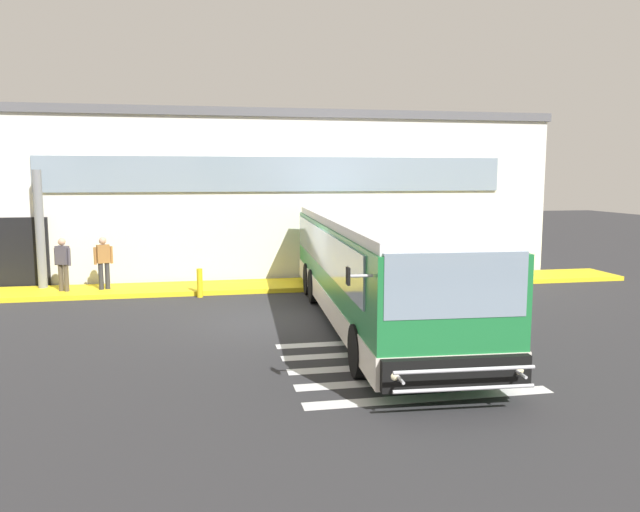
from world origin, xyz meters
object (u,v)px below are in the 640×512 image
passenger_by_doorway (104,260)px  entry_support_column (40,229)px  bus_main_foreground (374,272)px  passenger_near_column (63,262)px  safety_bollard_yellow (200,283)px

passenger_by_doorway → entry_support_column: bearing=161.7°
passenger_by_doorway → bus_main_foreground: bearing=-36.4°
passenger_near_column → safety_bollard_yellow: (4.19, -1.04, -0.63)m
bus_main_foreground → passenger_near_column: bearing=148.1°
entry_support_column → safety_bollard_yellow: bearing=-19.8°
entry_support_column → passenger_by_doorway: (2.00, -0.66, -0.96)m
passenger_near_column → entry_support_column: bearing=136.6°
safety_bollard_yellow → passenger_near_column: bearing=166.0°
bus_main_foreground → safety_bollard_yellow: bearing=135.5°
safety_bollard_yellow → entry_support_column: bearing=160.2°
bus_main_foreground → passenger_by_doorway: 9.14m
entry_support_column → bus_main_foreground: (9.35, -6.08, -0.71)m
safety_bollard_yellow → passenger_by_doorway: bearing=159.1°
passenger_near_column → safety_bollard_yellow: passenger_near_column is taller
entry_support_column → safety_bollard_yellow: (4.99, -1.80, -1.59)m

